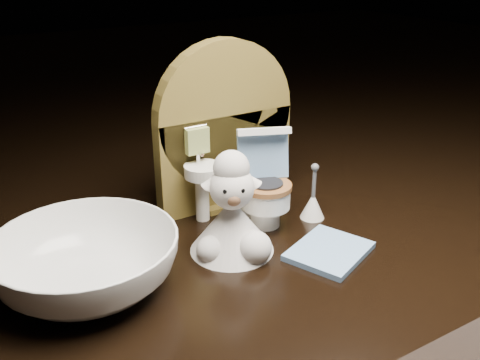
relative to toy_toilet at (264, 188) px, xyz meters
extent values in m
cube|color=black|center=(-0.01, -0.02, -0.08)|extent=(2.50, 2.50, 0.10)
cube|color=brown|center=(-0.01, 0.05, 0.01)|extent=(0.13, 0.02, 0.09)
cylinder|color=brown|center=(-0.01, 0.05, 0.06)|extent=(0.13, 0.02, 0.13)
cube|color=brown|center=(-0.01, 0.05, -0.03)|extent=(0.05, 0.04, 0.01)
cylinder|color=white|center=(-0.04, 0.03, -0.01)|extent=(0.01, 0.01, 0.04)
cylinder|color=white|center=(-0.04, 0.03, 0.02)|extent=(0.03, 0.03, 0.01)
cylinder|color=silver|center=(-0.04, 0.04, 0.03)|extent=(0.00, 0.00, 0.01)
cube|color=#939F54|center=(-0.04, 0.04, 0.04)|extent=(0.02, 0.01, 0.02)
cube|color=brown|center=(0.03, 0.04, 0.02)|extent=(0.02, 0.01, 0.02)
cylinder|color=#F3E4C6|center=(0.03, 0.03, 0.02)|extent=(0.02, 0.02, 0.02)
cylinder|color=white|center=(0.00, -0.01, -0.02)|extent=(0.03, 0.03, 0.02)
cylinder|color=white|center=(0.00, -0.01, 0.00)|extent=(0.04, 0.04, 0.02)
cylinder|color=brown|center=(0.00, -0.01, 0.01)|extent=(0.04, 0.04, 0.00)
cube|color=white|center=(0.01, 0.01, -0.01)|extent=(0.04, 0.03, 0.05)
cube|color=#6F99C9|center=(0.00, 0.01, 0.03)|extent=(0.04, 0.03, 0.04)
cube|color=white|center=(0.00, 0.00, 0.05)|extent=(0.04, 0.02, 0.01)
cylinder|color=#8BBF20|center=(0.01, 0.01, 0.03)|extent=(0.01, 0.01, 0.01)
cube|color=#6F99C9|center=(0.01, -0.07, -0.03)|extent=(0.08, 0.07, 0.00)
cone|color=white|center=(0.04, -0.02, -0.02)|extent=(0.02, 0.02, 0.02)
cylinder|color=#59595B|center=(0.04, -0.02, 0.00)|extent=(0.00, 0.00, 0.03)
sphere|color=#59595B|center=(0.04, -0.02, 0.02)|extent=(0.01, 0.01, 0.01)
cone|color=silver|center=(-0.05, -0.03, -0.01)|extent=(0.07, 0.07, 0.04)
sphere|color=silver|center=(-0.04, -0.05, -0.02)|extent=(0.03, 0.03, 0.03)
sphere|color=silver|center=(-0.07, -0.03, -0.02)|extent=(0.02, 0.02, 0.02)
sphere|color=white|center=(-0.05, -0.03, 0.02)|extent=(0.03, 0.03, 0.03)
sphere|color=#986745|center=(-0.05, -0.04, 0.02)|extent=(0.01, 0.01, 0.01)
sphere|color=silver|center=(-0.05, -0.03, 0.04)|extent=(0.03, 0.03, 0.03)
cone|color=white|center=(-0.06, -0.02, 0.03)|extent=(0.02, 0.02, 0.02)
cone|color=white|center=(-0.03, -0.03, 0.03)|extent=(0.02, 0.02, 0.02)
sphere|color=black|center=(-0.06, -0.04, 0.03)|extent=(0.00, 0.00, 0.00)
sphere|color=black|center=(-0.05, -0.04, 0.03)|extent=(0.00, 0.00, 0.00)
imported|color=white|center=(-0.16, -0.02, -0.01)|extent=(0.14, 0.14, 0.04)
camera|label=1|loc=(-0.23, -0.34, 0.19)|focal=40.00mm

